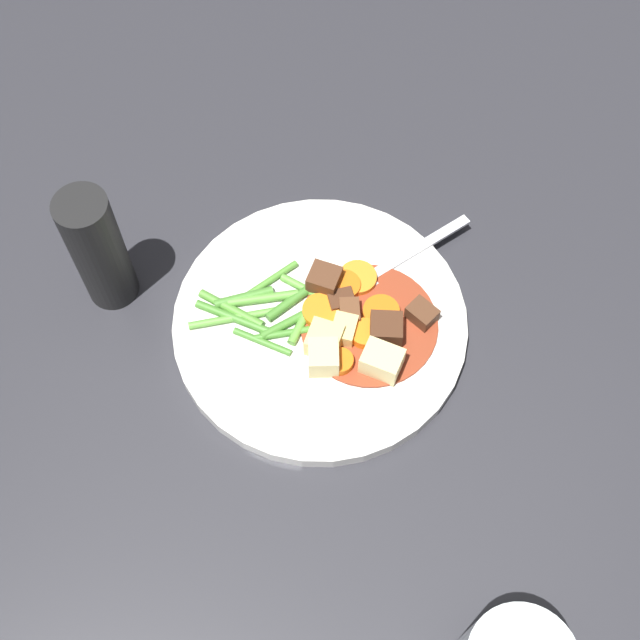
# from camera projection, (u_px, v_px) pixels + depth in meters

# --- Properties ---
(ground_plane) EXTENTS (3.00, 3.00, 0.00)m
(ground_plane) POSITION_uv_depth(u_px,v_px,m) (320.00, 328.00, 0.80)
(ground_plane) COLOR #2D2D33
(dinner_plate) EXTENTS (0.27, 0.27, 0.02)m
(dinner_plate) POSITION_uv_depth(u_px,v_px,m) (320.00, 324.00, 0.79)
(dinner_plate) COLOR white
(dinner_plate) RESTS_ON ground_plane
(stew_sauce) EXTENTS (0.13, 0.13, 0.00)m
(stew_sauce) POSITION_uv_depth(u_px,v_px,m) (369.00, 324.00, 0.78)
(stew_sauce) COLOR #93381E
(stew_sauce) RESTS_ON dinner_plate
(carrot_slice_0) EXTENTS (0.03, 0.03, 0.01)m
(carrot_slice_0) POSITION_uv_depth(u_px,v_px,m) (340.00, 362.00, 0.76)
(carrot_slice_0) COLOR orange
(carrot_slice_0) RESTS_ON dinner_plate
(carrot_slice_1) EXTENTS (0.04, 0.04, 0.01)m
(carrot_slice_1) POSITION_uv_depth(u_px,v_px,m) (364.00, 334.00, 0.77)
(carrot_slice_1) COLOR orange
(carrot_slice_1) RESTS_ON dinner_plate
(carrot_slice_2) EXTENTS (0.04, 0.04, 0.01)m
(carrot_slice_2) POSITION_uv_depth(u_px,v_px,m) (381.00, 313.00, 0.78)
(carrot_slice_2) COLOR orange
(carrot_slice_2) RESTS_ON dinner_plate
(carrot_slice_3) EXTENTS (0.03, 0.03, 0.01)m
(carrot_slice_3) POSITION_uv_depth(u_px,v_px,m) (344.00, 287.00, 0.80)
(carrot_slice_3) COLOR orange
(carrot_slice_3) RESTS_ON dinner_plate
(carrot_slice_4) EXTENTS (0.04, 0.04, 0.01)m
(carrot_slice_4) POSITION_uv_depth(u_px,v_px,m) (325.00, 312.00, 0.78)
(carrot_slice_4) COLOR orange
(carrot_slice_4) RESTS_ON dinner_plate
(carrot_slice_5) EXTENTS (0.04, 0.04, 0.01)m
(carrot_slice_5) POSITION_uv_depth(u_px,v_px,m) (358.00, 278.00, 0.80)
(carrot_slice_5) COLOR orange
(carrot_slice_5) RESTS_ON dinner_plate
(potato_chunk_0) EXTENTS (0.03, 0.03, 0.02)m
(potato_chunk_0) POSITION_uv_depth(u_px,v_px,m) (324.00, 340.00, 0.76)
(potato_chunk_0) COLOR #E5CC7A
(potato_chunk_0) RESTS_ON dinner_plate
(potato_chunk_1) EXTENTS (0.03, 0.03, 0.03)m
(potato_chunk_1) POSITION_uv_depth(u_px,v_px,m) (323.00, 357.00, 0.75)
(potato_chunk_1) COLOR #EAD68C
(potato_chunk_1) RESTS_ON dinner_plate
(potato_chunk_2) EXTENTS (0.04, 0.04, 0.03)m
(potato_chunk_2) POSITION_uv_depth(u_px,v_px,m) (382.00, 361.00, 0.75)
(potato_chunk_2) COLOR #EAD68C
(potato_chunk_2) RESTS_ON dinner_plate
(potato_chunk_3) EXTENTS (0.02, 0.03, 0.02)m
(potato_chunk_3) POSITION_uv_depth(u_px,v_px,m) (344.00, 330.00, 0.77)
(potato_chunk_3) COLOR #E5CC7A
(potato_chunk_3) RESTS_ON dinner_plate
(meat_chunk_0) EXTENTS (0.03, 0.03, 0.02)m
(meat_chunk_0) POSITION_uv_depth(u_px,v_px,m) (422.00, 314.00, 0.78)
(meat_chunk_0) COLOR #56331E
(meat_chunk_0) RESTS_ON dinner_plate
(meat_chunk_1) EXTENTS (0.03, 0.03, 0.01)m
(meat_chunk_1) POSITION_uv_depth(u_px,v_px,m) (341.00, 301.00, 0.79)
(meat_chunk_1) COLOR #4C2B19
(meat_chunk_1) RESTS_ON dinner_plate
(meat_chunk_2) EXTENTS (0.02, 0.03, 0.02)m
(meat_chunk_2) POSITION_uv_depth(u_px,v_px,m) (350.00, 313.00, 0.78)
(meat_chunk_2) COLOR brown
(meat_chunk_2) RESTS_ON dinner_plate
(meat_chunk_3) EXTENTS (0.03, 0.03, 0.02)m
(meat_chunk_3) POSITION_uv_depth(u_px,v_px,m) (326.00, 281.00, 0.79)
(meat_chunk_3) COLOR #56331E
(meat_chunk_3) RESTS_ON dinner_plate
(meat_chunk_4) EXTENTS (0.03, 0.03, 0.03)m
(meat_chunk_4) POSITION_uv_depth(u_px,v_px,m) (386.00, 330.00, 0.77)
(meat_chunk_4) COLOR #4C2B19
(meat_chunk_4) RESTS_ON dinner_plate
(green_bean_0) EXTENTS (0.05, 0.03, 0.01)m
(green_bean_0) POSITION_uv_depth(u_px,v_px,m) (244.00, 297.00, 0.79)
(green_bean_0) COLOR #4C8E33
(green_bean_0) RESTS_ON dinner_plate
(green_bean_1) EXTENTS (0.06, 0.02, 0.01)m
(green_bean_1) POSITION_uv_depth(u_px,v_px,m) (262.00, 342.00, 0.77)
(green_bean_1) COLOR #4C8E33
(green_bean_1) RESTS_ON dinner_plate
(green_bean_2) EXTENTS (0.05, 0.06, 0.01)m
(green_bean_2) POSITION_uv_depth(u_px,v_px,m) (297.00, 297.00, 0.79)
(green_bean_2) COLOR #4C8E33
(green_bean_2) RESTS_ON dinner_plate
(green_bean_3) EXTENTS (0.07, 0.06, 0.01)m
(green_bean_3) POSITION_uv_depth(u_px,v_px,m) (301.00, 315.00, 0.78)
(green_bean_3) COLOR #4C8E33
(green_bean_3) RESTS_ON dinner_plate
(green_bean_4) EXTENTS (0.07, 0.03, 0.01)m
(green_bean_4) POSITION_uv_depth(u_px,v_px,m) (232.00, 306.00, 0.79)
(green_bean_4) COLOR #599E38
(green_bean_4) RESTS_ON dinner_plate
(green_bean_5) EXTENTS (0.05, 0.05, 0.01)m
(green_bean_5) POSITION_uv_depth(u_px,v_px,m) (268.00, 282.00, 0.80)
(green_bean_5) COLOR #599E38
(green_bean_5) RESTS_ON dinner_plate
(green_bean_6) EXTENTS (0.05, 0.03, 0.01)m
(green_bean_6) POSITION_uv_depth(u_px,v_px,m) (307.00, 290.00, 0.80)
(green_bean_6) COLOR #66AD42
(green_bean_6) RESTS_ON dinner_plate
(green_bean_7) EXTENTS (0.07, 0.03, 0.01)m
(green_bean_7) POSITION_uv_depth(u_px,v_px,m) (263.00, 298.00, 0.79)
(green_bean_7) COLOR #66AD42
(green_bean_7) RESTS_ON dinner_plate
(green_bean_8) EXTENTS (0.08, 0.03, 0.01)m
(green_bean_8) POSITION_uv_depth(u_px,v_px,m) (233.00, 318.00, 0.78)
(green_bean_8) COLOR #66AD42
(green_bean_8) RESTS_ON dinner_plate
(green_bean_9) EXTENTS (0.03, 0.08, 0.01)m
(green_bean_9) POSITION_uv_depth(u_px,v_px,m) (310.00, 306.00, 0.79)
(green_bean_9) COLOR #66AD42
(green_bean_9) RESTS_ON dinner_plate
(green_bean_10) EXTENTS (0.08, 0.03, 0.01)m
(green_bean_10) POSITION_uv_depth(u_px,v_px,m) (296.00, 331.00, 0.78)
(green_bean_10) COLOR #4C8E33
(green_bean_10) RESTS_ON dinner_plate
(green_bean_11) EXTENTS (0.07, 0.03, 0.01)m
(green_bean_11) POSITION_uv_depth(u_px,v_px,m) (233.00, 318.00, 0.78)
(green_bean_11) COLOR #4C8E33
(green_bean_11) RESTS_ON dinner_plate
(fork) EXTENTS (0.14, 0.13, 0.00)m
(fork) POSITION_uv_depth(u_px,v_px,m) (390.00, 265.00, 0.81)
(fork) COLOR silver
(fork) RESTS_ON dinner_plate
(pepper_mill) EXTENTS (0.05, 0.05, 0.14)m
(pepper_mill) POSITION_uv_depth(u_px,v_px,m) (98.00, 250.00, 0.76)
(pepper_mill) COLOR black
(pepper_mill) RESTS_ON ground_plane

